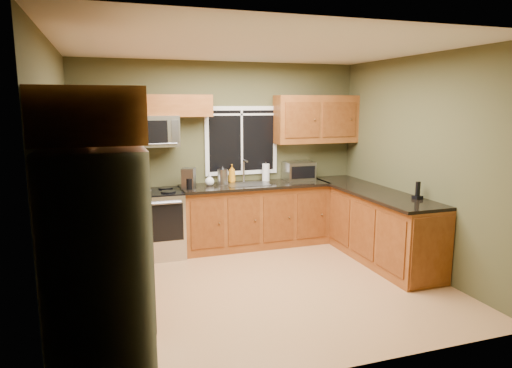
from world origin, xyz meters
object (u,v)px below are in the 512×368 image
soap_bottle_c (210,180)px  refrigerator (99,267)px  soap_bottle_a (232,173)px  cordless_phone (418,194)px  microwave (150,131)px  paper_towel_roll (266,172)px  range (155,223)px  toaster_oven (299,171)px  kettle (223,176)px  coffee_maker (189,179)px

soap_bottle_c → refrigerator: bearing=-117.5°
soap_bottle_a → cordless_phone: soap_bottle_a is taller
refrigerator → soap_bottle_a: bearing=58.1°
soap_bottle_c → microwave: bearing=176.5°
paper_towel_roll → soap_bottle_c: size_ratio=1.69×
microwave → cordless_phone: (3.03, -1.77, -0.72)m
range → toaster_oven: bearing=3.6°
microwave → soap_bottle_a: 1.34m
range → microwave: (-0.00, 0.14, 1.26)m
soap_bottle_c → kettle: bearing=4.1°
range → microwave: size_ratio=1.23×
soap_bottle_a → soap_bottle_c: size_ratio=1.61×
microwave → soap_bottle_c: size_ratio=4.50×
microwave → paper_towel_roll: bearing=2.5°
refrigerator → kettle: bearing=59.5°
cordless_phone → kettle: bearing=139.5°
range → soap_bottle_c: size_ratio=5.55×
kettle → cordless_phone: size_ratio=1.26×
range → paper_towel_roll: 1.82m
toaster_oven → soap_bottle_c: toaster_oven is taller
refrigerator → paper_towel_roll: size_ratio=6.30×
range → paper_towel_roll: paper_towel_roll is taller
microwave → cordless_phone: 3.58m
soap_bottle_c → cordless_phone: (2.23, -1.72, -0.02)m
microwave → coffee_maker: 0.83m
kettle → paper_towel_roll: size_ratio=0.96×
range → microwave: 1.27m
soap_bottle_a → range: bearing=-169.3°
microwave → soap_bottle_c: microwave is taller
toaster_oven → kettle: bearing=-178.2°
coffee_maker → soap_bottle_c: coffee_maker is taller
microwave → kettle: bearing=-2.0°
soap_bottle_a → cordless_phone: 2.63m
refrigerator → kettle: (1.69, 2.87, 0.17)m
kettle → range: bearing=-174.2°
soap_bottle_c → toaster_oven: bearing=2.1°
kettle → soap_bottle_c: (-0.20, -0.01, -0.04)m
soap_bottle_c → cordless_phone: bearing=-37.7°
microwave → cordless_phone: bearing=-30.3°
toaster_oven → paper_towel_roll: size_ratio=1.56×
kettle → paper_towel_roll: (0.70, 0.11, 0.00)m
kettle → cordless_phone: bearing=-40.5°
refrigerator → cordless_phone: 3.89m
paper_towel_roll → soap_bottle_a: 0.53m
refrigerator → soap_bottle_c: 3.22m
toaster_oven → cordless_phone: (0.81, -1.77, -0.07)m
toaster_oven → soap_bottle_c: bearing=-177.9°
paper_towel_roll → cordless_phone: paper_towel_roll is taller
microwave → soap_bottle_a: microwave is taller
soap_bottle_a → paper_towel_roll: bearing=-1.1°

